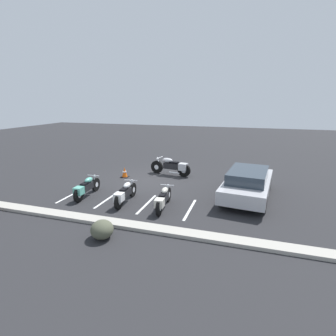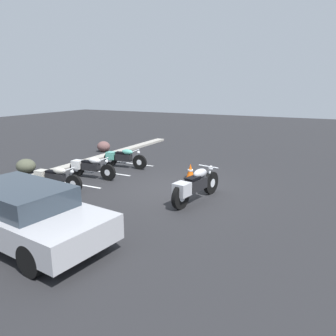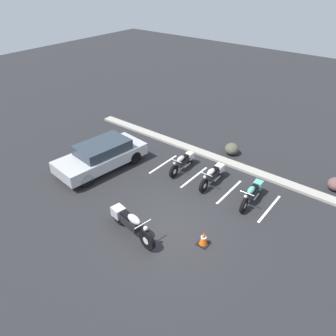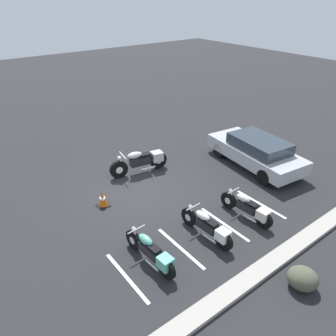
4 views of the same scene
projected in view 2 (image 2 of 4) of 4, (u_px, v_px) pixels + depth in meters
name	position (u px, v px, depth m)	size (l,w,h in m)	color
ground	(175.00, 189.00, 11.17)	(60.00, 60.00, 0.00)	#262628
motorcycle_silver_featured	(195.00, 185.00, 9.86)	(2.46, 0.83, 0.97)	black
parked_bike_0	(54.00, 177.00, 11.08)	(0.57, 2.03, 0.80)	black
parked_bike_1	(90.00, 167.00, 12.50)	(0.58, 2.07, 0.81)	black
parked_bike_2	(123.00, 158.00, 14.13)	(0.58, 2.08, 0.82)	black
car_silver	(23.00, 212.00, 7.32)	(2.29, 4.48, 1.29)	black
concrete_curb	(57.00, 170.00, 13.55)	(18.00, 0.50, 0.12)	#A8A399
landscape_rock_0	(104.00, 146.00, 17.60)	(0.65, 0.69, 0.57)	brown
landscape_rock_1	(26.00, 166.00, 13.25)	(0.77, 0.71, 0.58)	#4E513F
traffic_cone	(190.00, 171.00, 12.52)	(0.40, 0.40, 0.56)	black
stall_line_0	(37.00, 199.00, 10.19)	(0.10, 2.10, 0.00)	white
stall_line_1	(78.00, 184.00, 11.76)	(0.10, 2.10, 0.00)	white
stall_line_2	(109.00, 173.00, 13.34)	(0.10, 2.10, 0.00)	white
stall_line_3	(133.00, 164.00, 14.92)	(0.10, 2.10, 0.00)	white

